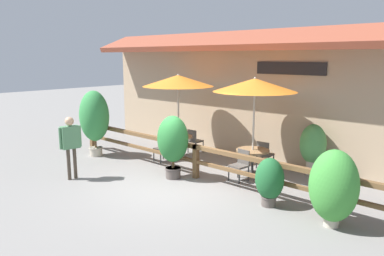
{
  "coord_description": "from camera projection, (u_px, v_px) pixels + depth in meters",
  "views": [
    {
      "loc": [
        6.68,
        -6.47,
        3.35
      ],
      "look_at": [
        -0.52,
        1.46,
        1.3
      ],
      "focal_mm": 35.0,
      "sensor_mm": 36.0,
      "label": 1
    }
  ],
  "objects": [
    {
      "name": "patio_umbrella_near",
      "position": [
        178.0,
        81.0,
        12.27
      ],
      "size": [
        2.35,
        2.35,
        2.79
      ],
      "color": "#B7B2A8",
      "rests_on": "ground"
    },
    {
      "name": "dining_table_near",
      "position": [
        179.0,
        140.0,
        12.64
      ],
      "size": [
        0.96,
        0.96,
        0.72
      ],
      "color": "olive",
      "rests_on": "ground"
    },
    {
      "name": "chair_middle_wallside",
      "position": [
        264.0,
        153.0,
        11.33
      ],
      "size": [
        0.45,
        0.45,
        0.84
      ],
      "rotation": [
        0.0,
        0.0,
        3.23
      ],
      "color": "#514C47",
      "rests_on": "ground"
    },
    {
      "name": "pedestrian",
      "position": [
        70.0,
        140.0,
        10.19
      ],
      "size": [
        0.3,
        0.6,
        1.75
      ],
      "rotation": [
        0.0,
        0.0,
        -1.75
      ],
      "color": "#42382D",
      "rests_on": "ground"
    },
    {
      "name": "dining_table_middle",
      "position": [
        253.0,
        155.0,
        10.77
      ],
      "size": [
        0.96,
        0.96,
        0.72
      ],
      "color": "olive",
      "rests_on": "ground"
    },
    {
      "name": "potted_plant_tall_tropical",
      "position": [
        334.0,
        186.0,
        7.36
      ],
      "size": [
        0.97,
        0.87,
        1.58
      ],
      "color": "#B7AD99",
      "rests_on": "ground"
    },
    {
      "name": "building_facade",
      "position": [
        258.0,
        93.0,
        12.32
      ],
      "size": [
        14.28,
        1.49,
        4.23
      ],
      "color": "tan",
      "rests_on": "ground"
    },
    {
      "name": "chair_near_streetside",
      "position": [
        163.0,
        147.0,
        12.12
      ],
      "size": [
        0.47,
        0.47,
        0.84
      ],
      "rotation": [
        0.0,
        0.0,
        -0.12
      ],
      "color": "#514C47",
      "rests_on": "ground"
    },
    {
      "name": "ground_plane",
      "position": [
        169.0,
        187.0,
        9.74
      ],
      "size": [
        60.0,
        60.0,
        0.0
      ],
      "primitive_type": "plane",
      "color": "slate"
    },
    {
      "name": "potted_plant_broad_leaf",
      "position": [
        313.0,
        146.0,
        10.68
      ],
      "size": [
        0.75,
        0.68,
        1.47
      ],
      "color": "#B7AD99",
      "rests_on": "ground"
    },
    {
      "name": "chair_middle_streetside",
      "position": [
        240.0,
        164.0,
        10.23
      ],
      "size": [
        0.46,
        0.46,
        0.84
      ],
      "rotation": [
        0.0,
        0.0,
        -0.1
      ],
      "color": "#514C47",
      "rests_on": "ground"
    },
    {
      "name": "chair_near_wallside",
      "position": [
        194.0,
        140.0,
        13.15
      ],
      "size": [
        0.43,
        0.43,
        0.84
      ],
      "rotation": [
        0.0,
        0.0,
        3.12
      ],
      "color": "#514C47",
      "rests_on": "ground"
    },
    {
      "name": "patio_railing",
      "position": [
        196.0,
        154.0,
        10.38
      ],
      "size": [
        10.4,
        0.14,
        0.95
      ],
      "color": "brown",
      "rests_on": "ground"
    },
    {
      "name": "potted_plant_corner_fern",
      "position": [
        94.0,
        117.0,
        12.62
      ],
      "size": [
        1.07,
        0.96,
        2.24
      ],
      "color": "#B7AD99",
      "rests_on": "ground"
    },
    {
      "name": "potted_plant_entrance_palm",
      "position": [
        173.0,
        141.0,
        10.3
      ],
      "size": [
        0.9,
        0.81,
        1.77
      ],
      "color": "#564C47",
      "rests_on": "ground"
    },
    {
      "name": "patio_umbrella_middle",
      "position": [
        255.0,
        85.0,
        10.39
      ],
      "size": [
        2.35,
        2.35,
        2.79
      ],
      "color": "#B7B2A8",
      "rests_on": "ground"
    },
    {
      "name": "potted_plant_small_flowering",
      "position": [
        270.0,
        180.0,
        8.43
      ],
      "size": [
        0.67,
        0.6,
        1.12
      ],
      "color": "#564C47",
      "rests_on": "ground"
    }
  ]
}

